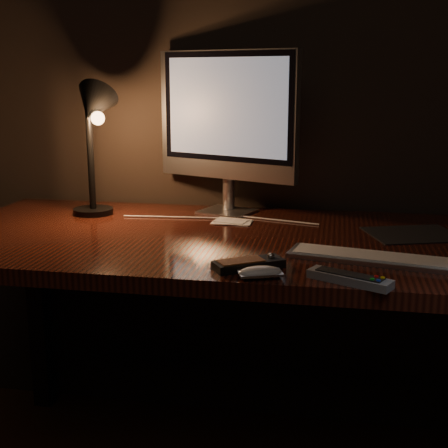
% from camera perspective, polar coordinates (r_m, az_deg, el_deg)
% --- Properties ---
extents(desk, '(1.60, 0.75, 0.75)m').
position_cam_1_polar(desk, '(1.77, 1.23, -4.58)').
color(desk, '#3F170E').
rests_on(desk, ground).
extents(monitor, '(0.45, 0.19, 0.49)m').
position_cam_1_polar(monitor, '(1.90, 0.28, 9.61)').
color(monitor, silver).
rests_on(monitor, desk).
extents(keyboard, '(0.39, 0.18, 0.01)m').
position_cam_1_polar(keyboard, '(1.49, 13.15, -2.98)').
color(keyboard, silver).
rests_on(keyboard, desk).
extents(mousepad, '(0.28, 0.25, 0.00)m').
position_cam_1_polar(mousepad, '(1.76, 16.90, -0.89)').
color(mousepad, black).
rests_on(mousepad, desk).
extents(mouse, '(0.10, 0.08, 0.02)m').
position_cam_1_polar(mouse, '(1.33, 3.34, -4.57)').
color(mouse, white).
rests_on(mouse, desk).
extents(media_remote, '(0.16, 0.13, 0.03)m').
position_cam_1_polar(media_remote, '(1.39, 2.26, -3.65)').
color(media_remote, black).
rests_on(media_remote, desk).
extents(tv_remote, '(0.18, 0.12, 0.02)m').
position_cam_1_polar(tv_remote, '(1.32, 11.41, -4.89)').
color(tv_remote, gray).
rests_on(tv_remote, desk).
extents(papers, '(0.12, 0.08, 0.01)m').
position_cam_1_polar(papers, '(1.82, 0.72, 0.22)').
color(papers, white).
rests_on(papers, desk).
extents(desk_lamp, '(0.18, 0.21, 0.41)m').
position_cam_1_polar(desk_lamp, '(1.89, -11.90, 8.85)').
color(desk_lamp, black).
rests_on(desk_lamp, desk).
extents(cable, '(0.58, 0.08, 0.01)m').
position_cam_1_polar(cable, '(1.85, -0.19, 0.44)').
color(cable, white).
rests_on(cable, desk).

